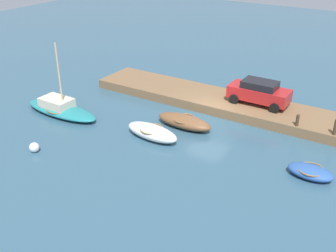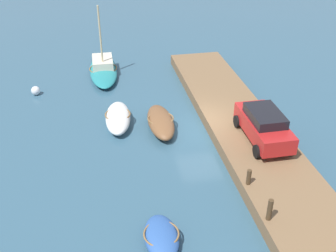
# 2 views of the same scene
# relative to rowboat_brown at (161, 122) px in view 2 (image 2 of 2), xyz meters

# --- Properties ---
(ground_plane) EXTENTS (84.00, 84.00, 0.00)m
(ground_plane) POSITION_rel_rowboat_brown_xyz_m (-0.63, -2.18, -0.40)
(ground_plane) COLOR #33566B
(dock_platform) EXTENTS (19.22, 3.61, 0.64)m
(dock_platform) POSITION_rel_rowboat_brown_xyz_m (-0.63, -4.20, -0.08)
(dock_platform) COLOR brown
(dock_platform) RESTS_ON ground_plane
(rowboat_brown) EXTENTS (3.69, 1.45, 0.79)m
(rowboat_brown) POSITION_rel_rowboat_brown_xyz_m (0.00, 0.00, 0.00)
(rowboat_brown) COLOR brown
(rowboat_brown) RESTS_ON ground_plane
(dinghy_blue) EXTENTS (2.30, 1.38, 0.60)m
(dinghy_blue) POSITION_rel_rowboat_brown_xyz_m (-8.11, 1.44, -0.09)
(dinghy_blue) COLOR #2D569E
(dinghy_blue) RESTS_ON ground_plane
(rowboat_white) EXTENTS (3.61, 1.66, 0.80)m
(rowboat_white) POSITION_rel_rowboat_brown_xyz_m (0.89, 2.24, 0.01)
(rowboat_white) COLOR white
(rowboat_white) RESTS_ON ground_plane
(sailboat_teal) EXTENTS (5.95, 1.98, 4.86)m
(sailboat_teal) POSITION_rel_rowboat_brown_xyz_m (7.99, 2.65, 0.01)
(sailboat_teal) COLOR teal
(sailboat_teal) RESTS_ON ground_plane
(mooring_post_west) EXTENTS (0.20, 0.20, 0.94)m
(mooring_post_west) POSITION_rel_rowboat_brown_xyz_m (-8.31, -2.64, 0.70)
(mooring_post_west) COLOR #47331E
(mooring_post_west) RESTS_ON dock_platform
(mooring_post_mid_west) EXTENTS (0.19, 0.19, 0.71)m
(mooring_post_mid_west) POSITION_rel_rowboat_brown_xyz_m (-6.19, -2.64, 0.59)
(mooring_post_mid_west) COLOR #47331E
(mooring_post_mid_west) RESTS_ON dock_platform
(parked_car) EXTENTS (3.99, 1.89, 1.59)m
(parked_car) POSITION_rel_rowboat_brown_xyz_m (-3.05, -4.56, 1.07)
(parked_car) COLOR #B21E1E
(parked_car) RESTS_ON dock_platform
(marker_buoy) EXTENTS (0.56, 0.56, 0.56)m
(marker_buoy) POSITION_rel_rowboat_brown_xyz_m (5.54, 7.04, -0.12)
(marker_buoy) COLOR silver
(marker_buoy) RESTS_ON ground_plane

